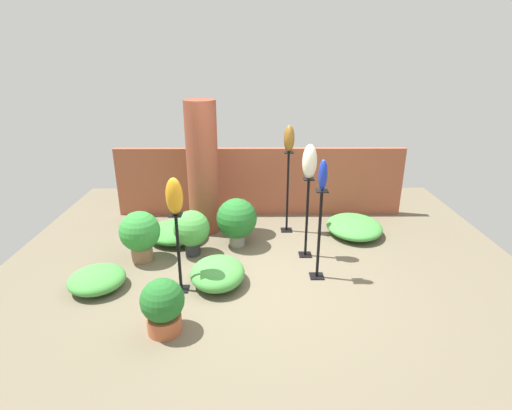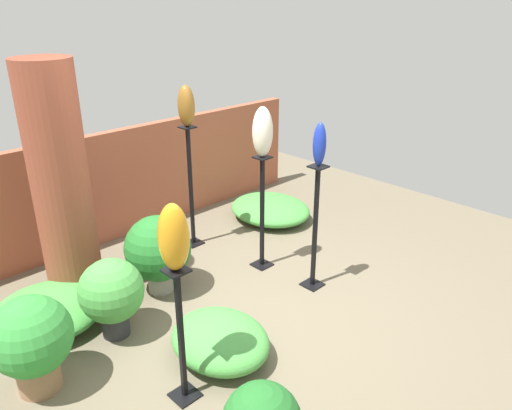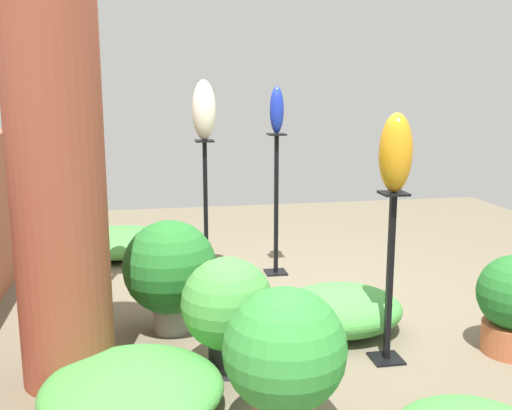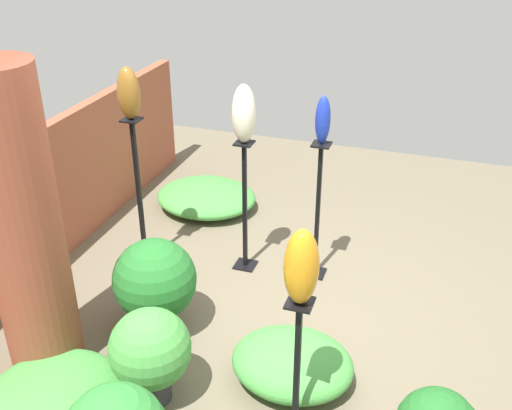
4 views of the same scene
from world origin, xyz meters
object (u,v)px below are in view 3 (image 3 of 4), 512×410
at_px(pedestal_cobalt, 276,210).
at_px(art_vase_amber, 396,153).
at_px(art_vase_bronze, 86,93).
at_px(potted_plant_front_left, 285,356).
at_px(brick_pillar, 59,191).
at_px(potted_plant_mid_left, 227,307).
at_px(pedestal_bronze, 93,217).
at_px(art_vase_ivory, 204,110).
at_px(pedestal_ivory, 206,217).
at_px(art_vase_cobalt, 277,110).
at_px(potted_plant_mid_right, 170,269).
at_px(pedestal_amber, 389,286).

bearing_deg(pedestal_cobalt, art_vase_amber, -170.37).
relative_size(art_vase_bronze, potted_plant_front_left, 0.57).
bearing_deg(pedestal_cobalt, brick_pillar, 136.99).
bearing_deg(potted_plant_mid_left, pedestal_cobalt, -20.75).
xyz_separation_m(pedestal_bronze, potted_plant_mid_left, (-1.58, -0.91, -0.25)).
xyz_separation_m(pedestal_cobalt, pedestal_bronze, (-0.31, 1.63, 0.07)).
bearing_deg(art_vase_ivory, pedestal_cobalt, -82.63).
relative_size(pedestal_cobalt, pedestal_bronze, 0.90).
bearing_deg(art_vase_ivory, potted_plant_front_left, -177.11).
distance_m(pedestal_cobalt, art_vase_ivory, 1.15).
distance_m(pedestal_bronze, potted_plant_front_left, 2.60).
distance_m(pedestal_ivory, art_vase_cobalt, 1.16).
distance_m(brick_pillar, art_vase_ivory, 2.02).
bearing_deg(art_vase_ivory, pedestal_ivory, 0.00).
relative_size(art_vase_ivory, potted_plant_front_left, 0.65).
relative_size(art_vase_ivory, potted_plant_mid_right, 0.63).
distance_m(art_vase_cobalt, potted_plant_mid_right, 1.90).
bearing_deg(art_vase_ivory, potted_plant_mid_left, 178.38).
bearing_deg(art_vase_amber, art_vase_ivory, 28.51).
height_order(brick_pillar, potted_plant_front_left, brick_pillar).
distance_m(pedestal_amber, potted_plant_mid_right, 1.54).
bearing_deg(art_vase_bronze, potted_plant_front_left, -155.09).
xyz_separation_m(pedestal_cobalt, art_vase_ivory, (-0.09, 0.67, 0.93)).
bearing_deg(brick_pillar, potted_plant_front_left, -127.08).
distance_m(art_vase_amber, potted_plant_front_left, 1.45).
xyz_separation_m(pedestal_bronze, art_vase_cobalt, (0.31, -1.63, 0.86)).
distance_m(potted_plant_mid_right, potted_plant_mid_left, 0.77).
bearing_deg(art_vase_amber, pedestal_amber, 0.00).
xyz_separation_m(pedestal_bronze, art_vase_bronze, (0.00, 0.00, 1.02)).
relative_size(pedestal_ivory, art_vase_cobalt, 3.04).
bearing_deg(pedestal_amber, pedestal_cobalt, 9.63).
xyz_separation_m(art_vase_cobalt, art_vase_bronze, (-0.31, 1.63, 0.16)).
relative_size(art_vase_cobalt, potted_plant_mid_left, 0.57).
height_order(pedestal_cobalt, art_vase_ivory, art_vase_ivory).
relative_size(art_vase_cobalt, art_vase_bronze, 0.92).
relative_size(potted_plant_front_left, potted_plant_mid_left, 1.08).
relative_size(art_vase_amber, potted_plant_front_left, 0.61).
height_order(pedestal_bronze, art_vase_cobalt, art_vase_cobalt).
bearing_deg(potted_plant_front_left, art_vase_bronze, 24.91).
xyz_separation_m(pedestal_cobalt, art_vase_bronze, (-0.31, 1.63, 1.09)).
distance_m(pedestal_cobalt, art_vase_bronze, 1.98).
xyz_separation_m(pedestal_bronze, art_vase_ivory, (0.22, -0.96, 0.87)).
xyz_separation_m(pedestal_cobalt, potted_plant_front_left, (-2.66, 0.54, -0.15)).
bearing_deg(art_vase_bronze, art_vase_ivory, -76.88).
relative_size(pedestal_bronze, art_vase_bronze, 3.19).
height_order(art_vase_bronze, potted_plant_mid_right, art_vase_bronze).
bearing_deg(pedestal_ivory, pedestal_cobalt, -82.63).
xyz_separation_m(art_vase_amber, art_vase_cobalt, (1.91, 0.32, 0.18)).
bearing_deg(brick_pillar, pedestal_cobalt, -43.01).
relative_size(brick_pillar, pedestal_ivory, 1.81).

